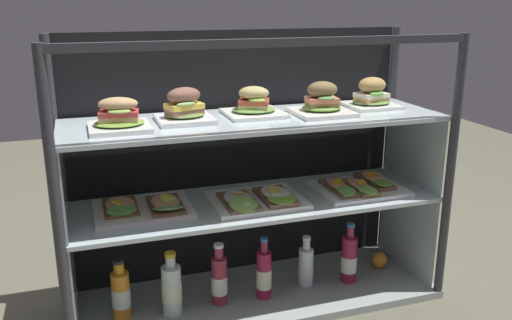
% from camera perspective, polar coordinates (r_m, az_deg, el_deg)
% --- Properties ---
extents(ground_plane, '(6.00, 6.00, 0.02)m').
position_cam_1_polar(ground_plane, '(2.24, 0.00, -14.52)').
color(ground_plane, '#5E5D4A').
rests_on(ground_plane, ground).
extents(case_base_deck, '(1.42, 0.46, 0.03)m').
position_cam_1_polar(case_base_deck, '(2.23, 0.00, -13.96)').
color(case_base_deck, '#9AA3A2').
rests_on(case_base_deck, ground).
extents(case_frame, '(1.42, 0.46, 1.03)m').
position_cam_1_polar(case_frame, '(2.13, -1.16, 0.48)').
color(case_frame, '#333338').
rests_on(case_frame, ground).
extents(riser_lower_tier, '(1.35, 0.40, 0.37)m').
position_cam_1_polar(riser_lower_tier, '(2.13, 0.00, -9.29)').
color(riser_lower_tier, silver).
rests_on(riser_lower_tier, case_base_deck).
extents(shelf_lower_glass, '(1.37, 0.41, 0.02)m').
position_cam_1_polar(shelf_lower_glass, '(2.05, 0.00, -4.41)').
color(shelf_lower_glass, silver).
rests_on(shelf_lower_glass, riser_lower_tier).
extents(riser_upper_tier, '(1.35, 0.40, 0.30)m').
position_cam_1_polar(riser_upper_tier, '(2.00, 0.00, -0.21)').
color(riser_upper_tier, silver).
rests_on(riser_upper_tier, shelf_lower_glass).
extents(shelf_upper_glass, '(1.37, 0.41, 0.02)m').
position_cam_1_polar(shelf_upper_glass, '(1.96, 0.00, 4.19)').
color(shelf_upper_glass, silver).
rests_on(shelf_upper_glass, riser_upper_tier).
extents(plated_roll_sandwich_left_of_center, '(0.20, 0.20, 0.11)m').
position_cam_1_polar(plated_roll_sandwich_left_of_center, '(1.83, -14.13, 4.23)').
color(plated_roll_sandwich_left_of_center, white).
rests_on(plated_roll_sandwich_left_of_center, shelf_upper_glass).
extents(plated_roll_sandwich_far_right, '(0.19, 0.19, 0.12)m').
position_cam_1_polar(plated_roll_sandwich_far_right, '(1.91, -7.50, 5.27)').
color(plated_roll_sandwich_far_right, white).
rests_on(plated_roll_sandwich_far_right, shelf_upper_glass).
extents(plated_roll_sandwich_near_left_corner, '(0.21, 0.21, 0.11)m').
position_cam_1_polar(plated_roll_sandwich_near_left_corner, '(2.00, -0.23, 5.71)').
color(plated_roll_sandwich_near_left_corner, white).
rests_on(plated_roll_sandwich_near_left_corner, shelf_upper_glass).
extents(plated_roll_sandwich_far_left, '(0.21, 0.21, 0.12)m').
position_cam_1_polar(plated_roll_sandwich_far_left, '(2.03, 6.90, 5.94)').
color(plated_roll_sandwich_far_left, white).
rests_on(plated_roll_sandwich_far_left, shelf_upper_glass).
extents(plated_roll_sandwich_mid_right, '(0.19, 0.19, 0.12)m').
position_cam_1_polar(plated_roll_sandwich_mid_right, '(2.20, 11.98, 6.58)').
color(plated_roll_sandwich_mid_right, white).
rests_on(plated_roll_sandwich_mid_right, shelf_upper_glass).
extents(open_sandwich_tray_mid_right, '(0.34, 0.27, 0.06)m').
position_cam_1_polar(open_sandwich_tray_mid_right, '(1.98, -11.60, -4.85)').
color(open_sandwich_tray_mid_right, white).
rests_on(open_sandwich_tray_mid_right, shelf_lower_glass).
extents(open_sandwich_tray_near_left_corner, '(0.34, 0.29, 0.06)m').
position_cam_1_polar(open_sandwich_tray_near_left_corner, '(2.01, 0.22, -4.11)').
color(open_sandwich_tray_near_left_corner, white).
rests_on(open_sandwich_tray_near_left_corner, shelf_lower_glass).
extents(open_sandwich_tray_far_right, '(0.34, 0.27, 0.05)m').
position_cam_1_polar(open_sandwich_tray_far_right, '(2.18, 10.73, -2.77)').
color(open_sandwich_tray_far_right, white).
rests_on(open_sandwich_tray_far_right, shelf_lower_glass).
extents(juice_bottle_front_second, '(0.07, 0.07, 0.23)m').
position_cam_1_polar(juice_bottle_front_second, '(2.09, -13.93, -13.38)').
color(juice_bottle_front_second, orange).
rests_on(juice_bottle_front_second, case_base_deck).
extents(juice_bottle_front_middle, '(0.07, 0.07, 0.24)m').
position_cam_1_polar(juice_bottle_front_middle, '(2.07, -8.80, -13.17)').
color(juice_bottle_front_middle, white).
rests_on(juice_bottle_front_middle, case_base_deck).
extents(juice_bottle_front_fourth, '(0.06, 0.06, 0.24)m').
position_cam_1_polar(juice_bottle_front_fourth, '(2.11, -3.85, -12.36)').
color(juice_bottle_front_fourth, maroon).
rests_on(juice_bottle_front_fourth, case_base_deck).
extents(juice_bottle_tucked_behind, '(0.06, 0.06, 0.25)m').
position_cam_1_polar(juice_bottle_tucked_behind, '(2.14, 0.84, -11.87)').
color(juice_bottle_tucked_behind, '#9B1C43').
rests_on(juice_bottle_tucked_behind, case_base_deck).
extents(juice_bottle_back_center, '(0.06, 0.06, 0.21)m').
position_cam_1_polar(juice_bottle_back_center, '(2.24, 5.23, -11.01)').
color(juice_bottle_back_center, white).
rests_on(juice_bottle_back_center, case_base_deck).
extents(juice_bottle_front_right_end, '(0.06, 0.06, 0.25)m').
position_cam_1_polar(juice_bottle_front_right_end, '(2.29, 9.70, -10.16)').
color(juice_bottle_front_right_end, maroon).
rests_on(juice_bottle_front_right_end, case_base_deck).
extents(orange_fruit_beside_bottles, '(0.07, 0.07, 0.07)m').
position_cam_1_polar(orange_fruit_beside_bottles, '(2.44, 12.76, -10.16)').
color(orange_fruit_beside_bottles, orange).
rests_on(orange_fruit_beside_bottles, case_base_deck).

